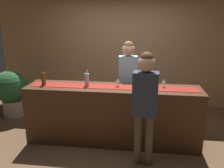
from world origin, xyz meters
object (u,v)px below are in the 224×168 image
at_px(wine_glass_far_end, 140,84).
at_px(bartender, 128,76).
at_px(wine_glass_mid_counter, 164,81).
at_px(potted_plant_tall, 11,91).
at_px(customer_sipping, 145,98).
at_px(wine_bottle_amber, 44,79).
at_px(wine_bottle_clear, 87,79).
at_px(wine_glass_near_customer, 118,80).

distance_m(wine_glass_far_end, bartender, 0.73).
distance_m(wine_glass_mid_counter, potted_plant_tall, 3.21).
bearing_deg(customer_sipping, wine_glass_mid_counter, 69.96).
distance_m(wine_glass_far_end, customer_sipping, 0.49).
bearing_deg(wine_glass_far_end, bartender, 108.86).
bearing_deg(bartender, potted_plant_tall, -10.19).
distance_m(bartender, customer_sipping, 1.21).
height_order(wine_bottle_amber, customer_sipping, customer_sipping).
xyz_separation_m(wine_bottle_amber, wine_bottle_clear, (0.73, 0.05, 0.00)).
distance_m(wine_bottle_clear, bartender, 0.86).
xyz_separation_m(wine_bottle_amber, potted_plant_tall, (-1.11, 0.81, -0.51)).
height_order(customer_sipping, potted_plant_tall, customer_sipping).
bearing_deg(wine_bottle_clear, wine_bottle_amber, -175.89).
bearing_deg(bartender, wine_bottle_amber, 18.39).
height_order(wine_bottle_amber, wine_bottle_clear, same).
distance_m(wine_glass_near_customer, bartender, 0.57).
xyz_separation_m(wine_bottle_clear, wine_glass_far_end, (0.88, -0.13, -0.01)).
height_order(wine_bottle_clear, wine_glass_far_end, wine_bottle_clear).
distance_m(wine_glass_far_end, potted_plant_tall, 2.90).
height_order(wine_glass_mid_counter, wine_glass_far_end, same).
distance_m(wine_bottle_clear, wine_glass_near_customer, 0.51).
relative_size(wine_bottle_clear, customer_sipping, 0.18).
relative_size(customer_sipping, potted_plant_tall, 1.65).
relative_size(wine_glass_mid_counter, customer_sipping, 0.09).
relative_size(wine_bottle_amber, bartender, 0.18).
xyz_separation_m(wine_bottle_amber, wine_glass_near_customer, (1.24, 0.06, -0.01)).
height_order(wine_glass_near_customer, potted_plant_tall, wine_glass_near_customer).
bearing_deg(wine_bottle_amber, customer_sipping, -18.29).
bearing_deg(wine_glass_near_customer, wine_bottle_clear, -178.60).
relative_size(wine_glass_far_end, potted_plant_tall, 0.14).
height_order(bartender, potted_plant_tall, bartender).
bearing_deg(wine_glass_far_end, wine_bottle_clear, 171.73).
bearing_deg(potted_plant_tall, wine_glass_far_end, -18.02).
bearing_deg(potted_plant_tall, wine_glass_near_customer, -17.58).
bearing_deg(wine_glass_mid_counter, bartender, 140.60).
bearing_deg(bartender, wine_bottle_clear, 35.37).
xyz_separation_m(wine_glass_near_customer, customer_sipping, (0.44, -0.62, -0.07)).
distance_m(wine_bottle_clear, wine_glass_mid_counter, 1.26).
xyz_separation_m(wine_bottle_amber, wine_glass_far_end, (1.61, -0.08, -0.01)).
xyz_separation_m(wine_glass_mid_counter, bartender, (-0.61, 0.50, -0.05)).
relative_size(wine_glass_mid_counter, bartender, 0.09).
height_order(wine_glass_mid_counter, customer_sipping, customer_sipping).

